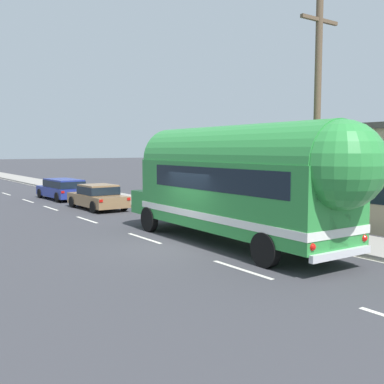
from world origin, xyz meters
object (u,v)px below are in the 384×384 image
(car_second, at_px, (62,188))
(utility_pole, at_px, (317,117))
(painted_bus, at_px, (242,179))
(car_lead, at_px, (98,196))

(car_second, bearing_deg, utility_pole, -82.64)
(utility_pole, relative_size, painted_bus, 0.75)
(painted_bus, distance_m, car_lead, 12.23)
(car_lead, xyz_separation_m, car_second, (0.07, 5.85, 0.06))
(car_lead, distance_m, car_second, 5.85)
(painted_bus, relative_size, car_lead, 2.58)
(painted_bus, xyz_separation_m, car_second, (0.17, 17.99, -1.51))
(painted_bus, bearing_deg, car_lead, 89.51)
(painted_bus, bearing_deg, car_second, 89.45)
(utility_pole, height_order, painted_bus, utility_pole)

